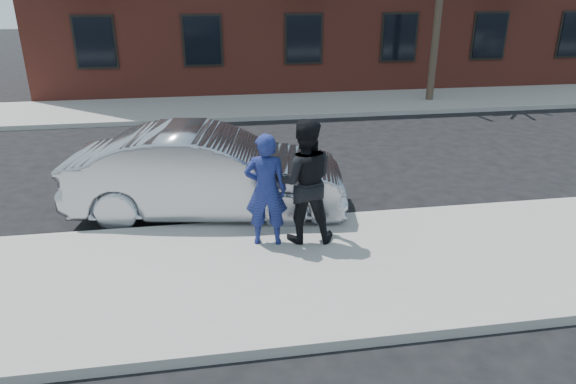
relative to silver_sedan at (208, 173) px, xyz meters
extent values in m
plane|color=black|center=(3.77, -2.30, -0.84)|extent=(100.00, 100.00, 0.00)
cube|color=gray|center=(3.77, -2.55, -0.77)|extent=(50.00, 3.50, 0.15)
cube|color=#999691|center=(3.77, -0.75, -0.77)|extent=(50.00, 0.10, 0.15)
cube|color=gray|center=(3.77, 8.95, -0.77)|extent=(50.00, 3.50, 0.15)
cube|color=#999691|center=(3.77, 7.15, -0.77)|extent=(50.00, 0.10, 0.15)
cube|color=black|center=(-3.73, 10.64, 1.36)|extent=(1.30, 0.06, 1.70)
cube|color=black|center=(7.67, 10.64, 1.36)|extent=(1.30, 0.06, 1.70)
cube|color=black|center=(15.27, 10.64, 1.36)|extent=(1.30, 0.06, 1.70)
cylinder|color=#362A20|center=(8.27, 8.70, 1.41)|extent=(0.26, 0.26, 4.20)
imported|color=#999BA3|center=(0.00, 0.00, 0.00)|extent=(5.33, 2.58, 1.68)
imported|color=navy|center=(0.90, -1.63, 0.24)|extent=(0.74, 0.55, 1.87)
cube|color=black|center=(0.88, -1.41, 0.56)|extent=(0.09, 0.14, 0.08)
imported|color=black|center=(1.52, -1.60, 0.34)|extent=(1.08, 0.89, 2.06)
cube|color=black|center=(1.39, -1.40, 0.42)|extent=(0.08, 0.14, 0.06)
camera|label=1|loc=(0.02, -9.17, 3.29)|focal=32.00mm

